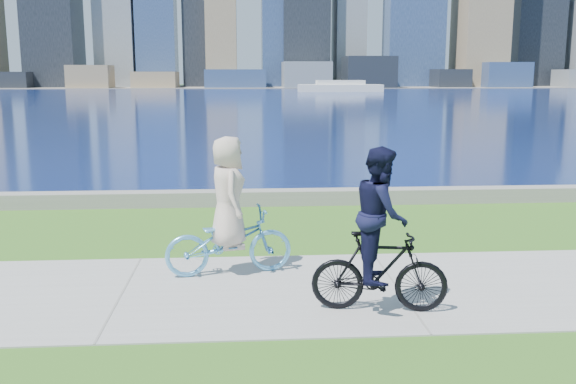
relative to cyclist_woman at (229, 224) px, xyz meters
name	(u,v)px	position (x,y,z in m)	size (l,w,h in m)	color
ground	(122,295)	(-1.52, -0.83, -0.82)	(320.00, 320.00, 0.00)	#2F5F19
concrete_path	(122,294)	(-1.52, -0.83, -0.81)	(80.00, 3.50, 0.02)	#999894
seawall	(170,199)	(-1.52, 5.37, -0.65)	(90.00, 0.50, 0.35)	slate
bay_water	(228,98)	(-1.52, 71.17, -0.82)	(320.00, 131.00, 0.01)	#0C1C50
far_shore	(234,87)	(-1.52, 129.17, -0.76)	(320.00, 30.00, 0.12)	slate
ferry_far	(340,87)	(16.01, 94.34, -0.06)	(13.50, 3.86, 1.83)	silver
cyclist_woman	(229,224)	(0.00, 0.00, 0.00)	(1.04, 2.08, 2.16)	#5EAEE5
cyclist_man	(380,243)	(2.01, -1.74, 0.12)	(0.79, 1.84, 2.19)	black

